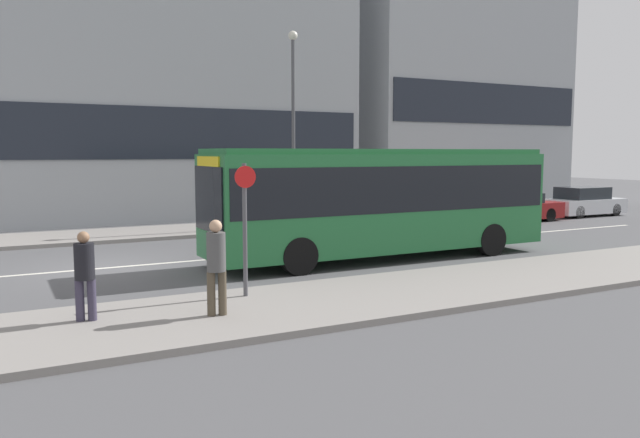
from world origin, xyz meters
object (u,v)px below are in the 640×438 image
Objects in this scene: parked_car_2 at (583,202)px; pedestrian_near_stop at (85,271)px; city_bus at (381,196)px; parked_car_1 at (512,208)px; pedestrian_down_pavement at (216,261)px; parked_car_0 at (409,212)px; bus_stop_sign at (245,219)px; street_lamp at (293,110)px.

pedestrian_near_stop is (-23.79, -9.25, 0.36)m from parked_car_2.
city_bus reaches higher than parked_car_1.
city_bus is at bearing 39.99° from pedestrian_near_stop.
pedestrian_down_pavement is at bearing -155.28° from parked_car_2.
parked_car_0 is 2.98× the size of pedestrian_near_stop.
pedestrian_near_stop is (-8.47, -3.60, -0.80)m from city_bus.
bus_stop_sign is (-15.81, -8.55, 1.10)m from parked_car_1.
city_bus is 2.27× the size of parked_car_1.
parked_car_1 is 1.67× the size of bus_stop_sign.
parked_car_1 is at bearing 42.40° from pedestrian_near_stop.
parked_car_0 is (5.02, 5.60, -1.14)m from city_bus.
parked_car_2 is 2.36× the size of pedestrian_down_pavement.
pedestrian_down_pavement is at bearing -1.69° from pedestrian_near_stop.
parked_car_0 is at bearing -22.13° from street_lamp.
street_lamp is (9.19, 10.95, 3.68)m from pedestrian_near_stop.
pedestrian_down_pavement is at bearing -121.15° from street_lamp.
parked_car_0 is at bearing 177.94° from parked_car_1.
parked_car_0 is 5.45m from parked_car_1.
city_bus is at bearing -159.75° from parked_car_2.
city_bus is at bearing -95.54° from street_lamp.
street_lamp reaches higher than city_bus.
parked_car_2 is 0.54× the size of street_lamp.
city_bus is 7.71m from pedestrian_down_pavement.
parked_car_2 is (4.85, 0.24, 0.05)m from parked_car_1.
parked_car_1 is 18.00m from bus_stop_sign.
parked_car_0 is at bearing 51.26° from pedestrian_near_stop.
pedestrian_near_stop is 3.24m from bus_stop_sign.
city_bus reaches higher than bus_stop_sign.
pedestrian_near_stop is 0.21× the size of street_lamp.
parked_car_1 is 20.98m from pedestrian_near_stop.
pedestrian_near_stop is at bearing -171.63° from bus_stop_sign.
parked_car_0 is at bearing -179.74° from parked_car_2.
pedestrian_near_stop is at bearing -129.98° from street_lamp.
street_lamp reaches higher than parked_car_0.
pedestrian_down_pavement is (-16.81, -9.73, 0.51)m from parked_car_1.
parked_car_2 is (10.29, 0.05, -0.01)m from parked_car_0.
street_lamp is (0.71, 7.36, 2.88)m from city_bus.
bus_stop_sign is at bearing -144.19° from city_bus.
city_bus is 2.50× the size of parked_car_2.
pedestrian_near_stop is 0.58× the size of bus_stop_sign.
parked_car_1 is (10.47, 5.41, -1.20)m from city_bus.
pedestrian_down_pavement is 1.66m from bus_stop_sign.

